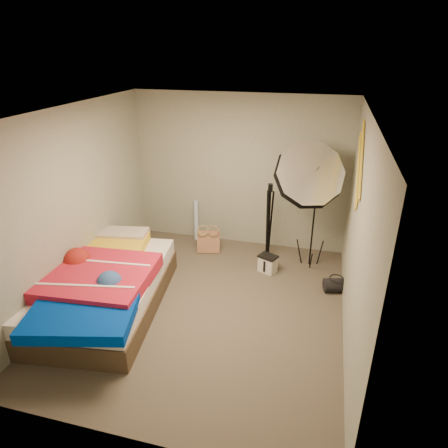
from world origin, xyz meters
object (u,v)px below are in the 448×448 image
(wrapping_roll, at_px, (196,221))
(camera_tripod, at_px, (269,216))
(photo_umbrella, at_px, (308,176))
(duffel_bag, at_px, (336,285))
(camera_case, at_px, (268,264))
(bed, at_px, (97,285))
(tote_bag, at_px, (209,242))

(wrapping_roll, height_order, camera_tripod, camera_tripod)
(photo_umbrella, bearing_deg, camera_tripod, 156.73)
(camera_tripod, bearing_deg, wrapping_roll, 165.58)
(wrapping_roll, xyz_separation_m, camera_tripod, (1.31, -0.34, 0.36))
(duffel_bag, relative_size, photo_umbrella, 0.16)
(camera_case, xyz_separation_m, bed, (-2.00, -1.44, 0.20))
(camera_case, bearing_deg, bed, -119.90)
(duffel_bag, distance_m, bed, 3.21)
(camera_case, xyz_separation_m, camera_tripod, (-0.08, 0.46, 0.59))
(camera_tripod, bearing_deg, photo_umbrella, -23.27)
(wrapping_roll, relative_size, duffel_bag, 2.17)
(duffel_bag, relative_size, bed, 0.13)
(photo_umbrella, relative_size, camera_tripod, 1.67)
(duffel_bag, height_order, photo_umbrella, photo_umbrella)
(tote_bag, height_order, photo_umbrella, photo_umbrella)
(wrapping_roll, distance_m, photo_umbrella, 2.25)
(tote_bag, relative_size, camera_tripod, 0.30)
(camera_case, height_order, photo_umbrella, photo_umbrella)
(wrapping_roll, bearing_deg, photo_umbrella, -17.14)
(duffel_bag, distance_m, photo_umbrella, 1.57)
(camera_case, bearing_deg, camera_tripod, 124.28)
(tote_bag, height_order, camera_tripod, camera_tripod)
(tote_bag, xyz_separation_m, duffel_bag, (2.04, -0.67, -0.09))
(wrapping_roll, relative_size, camera_case, 2.80)
(wrapping_roll, height_order, duffel_bag, wrapping_roll)
(camera_case, xyz_separation_m, duffel_bag, (1.00, -0.29, -0.03))
(camera_case, height_order, camera_tripod, camera_tripod)
(tote_bag, relative_size, wrapping_roll, 0.53)
(tote_bag, distance_m, duffel_bag, 2.15)
(tote_bag, distance_m, photo_umbrella, 2.00)
(camera_case, distance_m, photo_umbrella, 1.46)
(camera_case, xyz_separation_m, photo_umbrella, (0.47, 0.22, 1.36))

